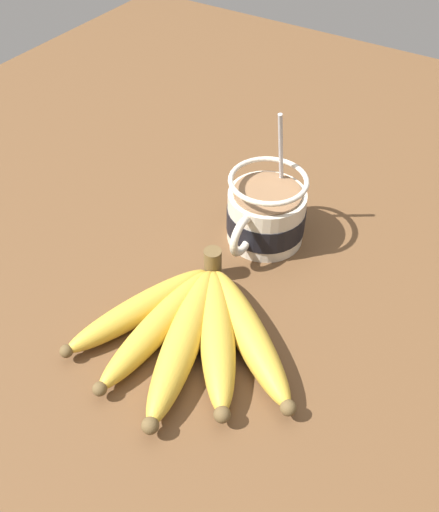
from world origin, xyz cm
name	(u,v)px	position (x,y,z in cm)	size (l,w,h in cm)	color
table	(251,261)	(0.00, 0.00, 1.47)	(128.40, 128.40, 2.95)	brown
coffee_mug	(268,215)	(-3.09, 0.25, 6.59)	(12.61, 9.40, 16.13)	beige
banana_bunch	(193,330)	(14.65, 1.58, 4.63)	(21.37, 23.70, 4.02)	brown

